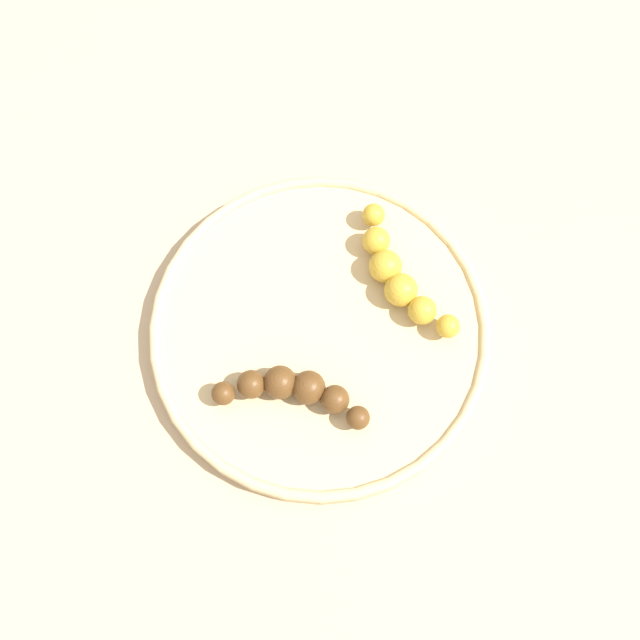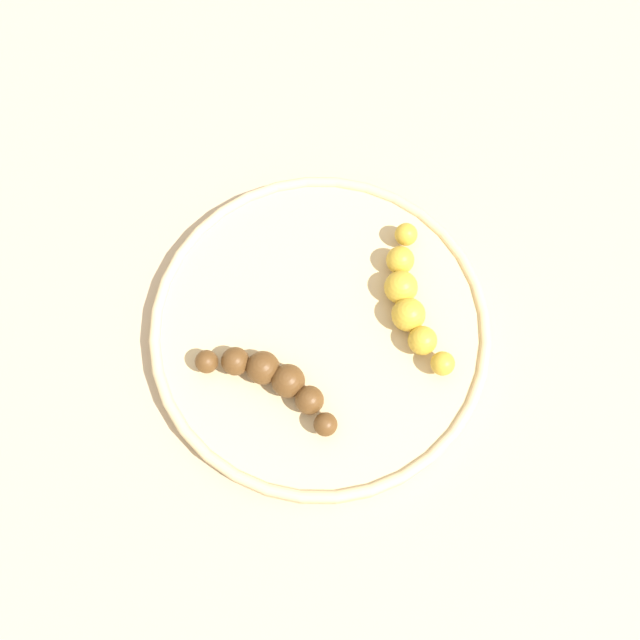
% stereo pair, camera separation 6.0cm
% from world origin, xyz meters
% --- Properties ---
extents(ground_plane, '(2.40, 2.40, 0.00)m').
position_xyz_m(ground_plane, '(0.00, 0.00, 0.00)').
color(ground_plane, tan).
extents(fruit_bowl, '(0.30, 0.30, 0.02)m').
position_xyz_m(fruit_bowl, '(0.00, 0.00, 0.01)').
color(fruit_bowl, '#D1B784').
rests_on(fruit_bowl, ground_plane).
extents(banana_spotted, '(0.14, 0.05, 0.03)m').
position_xyz_m(banana_spotted, '(0.00, 0.08, 0.03)').
color(banana_spotted, gold).
rests_on(banana_spotted, fruit_bowl).
extents(banana_overripe, '(0.10, 0.10, 0.03)m').
position_xyz_m(banana_overripe, '(0.04, -0.05, 0.03)').
color(banana_overripe, '#593819').
rests_on(banana_overripe, fruit_bowl).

